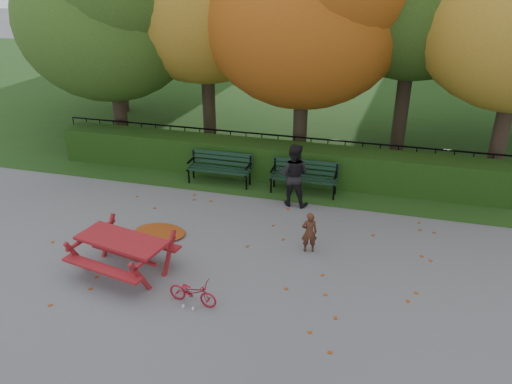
% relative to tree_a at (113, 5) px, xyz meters
% --- Properties ---
extents(ground, '(90.00, 90.00, 0.00)m').
position_rel_tree_a_xyz_m(ground, '(5.19, -5.58, -4.52)').
color(ground, slate).
rests_on(ground, ground).
extents(grass_strip, '(90.00, 90.00, 0.00)m').
position_rel_tree_a_xyz_m(grass_strip, '(5.19, 8.42, -4.52)').
color(grass_strip, '#1D3D15').
rests_on(grass_strip, ground).
extents(hedge, '(13.00, 0.90, 1.00)m').
position_rel_tree_a_xyz_m(hedge, '(5.19, -1.08, -4.02)').
color(hedge, black).
rests_on(hedge, ground).
extents(iron_fence, '(14.00, 0.04, 1.02)m').
position_rel_tree_a_xyz_m(iron_fence, '(5.19, -0.28, -3.98)').
color(iron_fence, black).
rests_on(iron_fence, ground).
extents(tree_a, '(5.88, 5.60, 7.48)m').
position_rel_tree_a_xyz_m(tree_a, '(0.00, 0.00, 0.00)').
color(tree_a, '#31251A').
rests_on(tree_a, ground).
extents(bench_left, '(1.80, 0.57, 0.88)m').
position_rel_tree_a_xyz_m(bench_left, '(3.89, -1.88, -4.00)').
color(bench_left, black).
rests_on(bench_left, ground).
extents(bench_right, '(1.80, 0.57, 0.88)m').
position_rel_tree_a_xyz_m(bench_right, '(6.29, -1.88, -4.00)').
color(bench_right, black).
rests_on(bench_right, ground).
extents(picnic_table, '(2.09, 1.81, 0.89)m').
position_rel_tree_a_xyz_m(picnic_table, '(3.43, -6.60, -3.91)').
color(picnic_table, maroon).
rests_on(picnic_table, ground).
extents(leaf_pile, '(1.36, 1.06, 0.09)m').
position_rel_tree_a_xyz_m(leaf_pile, '(3.45, -5.00, -4.48)').
color(leaf_pile, maroon).
rests_on(leaf_pile, ground).
extents(leaf_scatter, '(9.00, 5.70, 0.01)m').
position_rel_tree_a_xyz_m(leaf_scatter, '(5.19, -5.28, -4.51)').
color(leaf_scatter, maroon).
rests_on(leaf_scatter, ground).
extents(child, '(0.39, 0.31, 0.94)m').
position_rel_tree_a_xyz_m(child, '(6.93, -4.82, -4.05)').
color(child, '#452316').
rests_on(child, ground).
extents(adult, '(0.84, 0.67, 1.66)m').
position_rel_tree_a_xyz_m(adult, '(6.14, -2.68, -3.69)').
color(adult, black).
rests_on(adult, ground).
extents(bicycle, '(1.00, 0.44, 0.51)m').
position_rel_tree_a_xyz_m(bicycle, '(5.16, -7.19, -4.27)').
color(bicycle, maroon).
rests_on(bicycle, ground).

